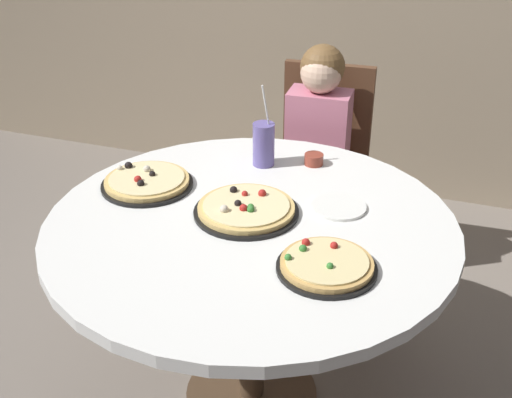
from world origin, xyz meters
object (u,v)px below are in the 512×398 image
(pizza_veggie, at_px, (326,265))
(plate_small, at_px, (338,207))
(dining_table, at_px, (251,244))
(pizza_cheese, at_px, (246,209))
(diner_child, at_px, (312,187))
(soda_cup, at_px, (264,144))
(chair_wooden, at_px, (321,160))
(pizza_pepperoni, at_px, (147,182))
(sauce_bowl, at_px, (314,159))

(pizza_veggie, height_order, plate_small, pizza_veggie)
(dining_table, bearing_deg, pizza_cheese, 128.79)
(diner_child, relative_size, soda_cup, 3.52)
(chair_wooden, bearing_deg, pizza_pepperoni, -115.56)
(soda_cup, bearing_deg, chair_wooden, 81.15)
(pizza_pepperoni, distance_m, sauce_bowl, 0.61)
(pizza_pepperoni, height_order, plate_small, pizza_pepperoni)
(dining_table, bearing_deg, sauce_bowl, 79.83)
(dining_table, height_order, sauce_bowl, sauce_bowl)
(pizza_pepperoni, relative_size, plate_small, 1.76)
(soda_cup, xyz_separation_m, sauce_bowl, (0.17, 0.06, -0.06))
(diner_child, height_order, pizza_veggie, diner_child)
(plate_small, bearing_deg, sauce_bowl, 118.80)
(pizza_cheese, distance_m, sauce_bowl, 0.44)
(dining_table, xyz_separation_m, pizza_cheese, (-0.03, 0.04, 0.11))
(dining_table, distance_m, sauce_bowl, 0.48)
(chair_wooden, height_order, sauce_bowl, chair_wooden)
(diner_child, xyz_separation_m, pizza_veggie, (0.28, -0.96, 0.28))
(chair_wooden, xyz_separation_m, pizza_veggie, (0.29, -1.14, 0.24))
(pizza_pepperoni, bearing_deg, chair_wooden, 64.44)
(pizza_pepperoni, distance_m, plate_small, 0.66)
(pizza_veggie, relative_size, pizza_cheese, 0.83)
(pizza_pepperoni, xyz_separation_m, soda_cup, (0.32, 0.30, 0.06))
(soda_cup, bearing_deg, dining_table, -76.93)
(pizza_pepperoni, bearing_deg, pizza_cheese, -9.40)
(sauce_bowl, xyz_separation_m, plate_small, (0.16, -0.29, -0.02))
(chair_wooden, distance_m, sauce_bowl, 0.56)
(pizza_pepperoni, relative_size, sauce_bowl, 4.51)
(soda_cup, bearing_deg, diner_child, 75.97)
(chair_wooden, xyz_separation_m, plate_small, (0.25, -0.79, 0.22))
(dining_table, xyz_separation_m, soda_cup, (-0.09, 0.40, 0.17))
(pizza_veggie, distance_m, plate_small, 0.35)
(soda_cup, relative_size, plate_small, 1.71)
(pizza_pepperoni, height_order, soda_cup, soda_cup)
(soda_cup, distance_m, sauce_bowl, 0.19)
(dining_table, height_order, pizza_pepperoni, pizza_pepperoni)
(chair_wooden, relative_size, diner_child, 0.88)
(dining_table, bearing_deg, soda_cup, 103.07)
(plate_small, bearing_deg, chair_wooden, 107.24)
(pizza_veggie, height_order, pizza_cheese, pizza_cheese)
(dining_table, bearing_deg, diner_child, 89.75)
(plate_small, bearing_deg, pizza_cheese, -154.05)
(sauce_bowl, bearing_deg, dining_table, -100.17)
(pizza_pepperoni, bearing_deg, sauce_bowl, 35.74)
(pizza_veggie, bearing_deg, pizza_pepperoni, 158.09)
(chair_wooden, relative_size, pizza_pepperoni, 3.01)
(dining_table, xyz_separation_m, sauce_bowl, (0.08, 0.46, 0.11))
(sauce_bowl, bearing_deg, soda_cup, -160.52)
(pizza_pepperoni, distance_m, soda_cup, 0.44)
(pizza_veggie, xyz_separation_m, pizza_cheese, (-0.32, 0.22, 0.00))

